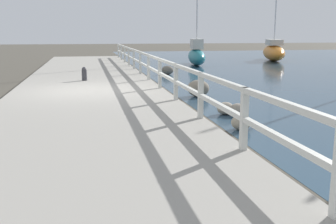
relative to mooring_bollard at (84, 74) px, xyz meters
name	(u,v)px	position (x,y,z in m)	size (l,w,h in m)	color
ground_plane	(89,98)	(0.13, -2.56, -0.50)	(120.00, 120.00, 0.00)	#4C473D
dock_walkway	(89,94)	(0.13, -2.56, -0.38)	(4.70, 36.00, 0.25)	#9E998E
railing	(160,68)	(2.39, -2.56, 0.40)	(0.10, 32.50, 0.96)	silver
boulder_mid_strip	(225,108)	(3.43, -5.84, -0.35)	(0.42, 0.38, 0.32)	gray
boulder_far_strip	(238,109)	(3.69, -5.99, -0.35)	(0.40, 0.36, 0.30)	gray
boulder_water_edge	(168,70)	(3.95, 3.77, -0.29)	(0.58, 0.52, 0.43)	#666056
boulder_downstream	(241,122)	(3.22, -7.39, -0.34)	(0.43, 0.38, 0.32)	gray
boulder_near_dock	(198,88)	(3.56, -2.95, -0.24)	(0.71, 0.64, 0.53)	slate
mooring_bollard	(84,74)	(0.00, 0.00, 0.00)	(0.19, 0.19, 0.51)	#333338
sailboat_teal	(196,55)	(6.88, 9.00, 0.15)	(1.61, 4.49, 7.76)	#1E707A
sailboat_orange	(274,52)	(13.46, 11.70, 0.15)	(2.87, 5.72, 6.16)	orange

